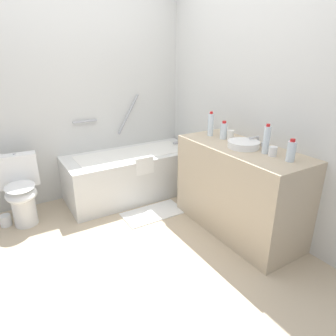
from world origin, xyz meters
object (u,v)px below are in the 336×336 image
object	(u,v)px
water_bottle_1	(291,151)
water_bottle_2	(224,131)
bathtub	(133,173)
toilet_paper_roll	(6,220)
water_bottle_3	(211,124)
water_bottle_0	(266,140)
sink_basin	(243,144)
drinking_glass_1	(230,135)
sink_faucet	(257,141)
toilet	(21,190)
bath_mat	(153,213)
drinking_glass_0	(273,151)

from	to	relation	value
water_bottle_1	water_bottle_2	distance (m)	0.80
bathtub	water_bottle_1	bearing A→B (deg)	-71.20
toilet_paper_roll	water_bottle_3	bearing A→B (deg)	-21.71
water_bottle_0	bathtub	bearing A→B (deg)	111.21
water_bottle_0	water_bottle_2	bearing A→B (deg)	89.40
sink_basin	drinking_glass_1	size ratio (longest dim) A/B	2.87
sink_faucet	water_bottle_2	distance (m)	0.36
drinking_glass_1	toilet	bearing A→B (deg)	151.56
sink_faucet	bath_mat	bearing A→B (deg)	135.91
bath_mat	drinking_glass_1	bearing A→B (deg)	-36.34
drinking_glass_1	toilet_paper_roll	xyz separation A→B (m)	(-2.10, 1.06, -0.87)
water_bottle_0	sink_faucet	bearing A→B (deg)	59.35
water_bottle_2	drinking_glass_0	distance (m)	0.64
toilet	drinking_glass_1	bearing A→B (deg)	66.49
water_bottle_3	toilet	bearing A→B (deg)	157.04
bathtub	bath_mat	world-z (taller)	bathtub
water_bottle_2	bath_mat	xyz separation A→B (m)	(-0.62, 0.39, -0.96)
drinking_glass_0	drinking_glass_1	bearing A→B (deg)	86.76
toilet_paper_roll	sink_faucet	bearing A→B (deg)	-30.79
bathtub	toilet	distance (m)	1.29
bathtub	water_bottle_3	bearing A→B (deg)	-54.99
water_bottle_0	water_bottle_2	size ratio (longest dim) A/B	1.42
sink_basin	water_bottle_2	xyz separation A→B (m)	(0.05, 0.33, 0.05)
drinking_glass_1	bath_mat	size ratio (longest dim) A/B	0.15
water_bottle_3	drinking_glass_1	size ratio (longest dim) A/B	2.52
toilet	sink_basin	size ratio (longest dim) A/B	2.53
drinking_glass_1	toilet_paper_roll	bearing A→B (deg)	153.18
water_bottle_0	drinking_glass_0	size ratio (longest dim) A/B	3.15
sink_faucet	drinking_glass_0	distance (m)	0.34
sink_faucet	drinking_glass_1	xyz separation A→B (m)	(-0.10, 0.25, 0.01)
toilet	water_bottle_1	world-z (taller)	water_bottle_1
water_bottle_0	toilet_paper_roll	distance (m)	2.74
toilet	drinking_glass_1	world-z (taller)	drinking_glass_1
water_bottle_1	bath_mat	world-z (taller)	water_bottle_1
drinking_glass_0	water_bottle_3	bearing A→B (deg)	91.84
sink_basin	water_bottle_2	bearing A→B (deg)	82.08
sink_basin	water_bottle_1	xyz separation A→B (m)	(0.05, -0.47, 0.06)
water_bottle_3	water_bottle_2	bearing A→B (deg)	-77.65
sink_basin	drinking_glass_1	xyz separation A→B (m)	(0.07, 0.25, 0.02)
bathtub	sink_faucet	size ratio (longest dim) A/B	10.84
sink_basin	water_bottle_2	world-z (taller)	water_bottle_2
sink_basin	bath_mat	size ratio (longest dim) A/B	0.43
sink_faucet	water_bottle_1	xyz separation A→B (m)	(-0.12, -0.47, 0.05)
drinking_glass_1	bathtub	bearing A→B (deg)	120.50
water_bottle_1	drinking_glass_1	bearing A→B (deg)	88.85
drinking_glass_1	water_bottle_0	bearing A→B (deg)	-93.23
toilet_paper_roll	toilet	bearing A→B (deg)	-8.90
sink_basin	bath_mat	bearing A→B (deg)	128.50
sink_basin	water_bottle_2	size ratio (longest dim) A/B	1.59
toilet	water_bottle_1	size ratio (longest dim) A/B	3.96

